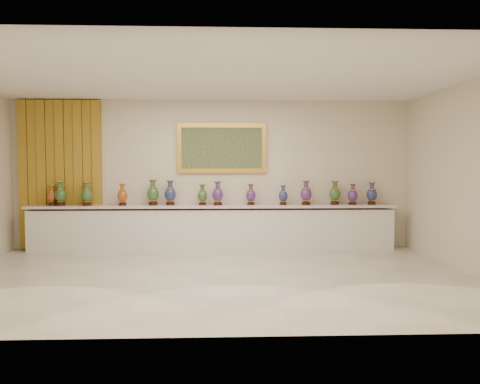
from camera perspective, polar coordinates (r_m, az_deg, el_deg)
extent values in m
plane|color=beige|center=(7.22, -3.70, -10.27)|extent=(8.00, 8.00, 0.00)
plane|color=beige|center=(9.52, -3.34, 2.14)|extent=(8.00, 0.00, 8.00)
plane|color=beige|center=(7.98, 26.32, 1.58)|extent=(0.00, 5.00, 5.00)
plane|color=white|center=(7.14, -3.80, 13.85)|extent=(8.00, 8.00, 0.00)
cube|color=gold|center=(9.99, -21.01, 1.98)|extent=(1.64, 0.14, 2.95)
cube|color=gold|center=(9.48, -2.24, 5.37)|extent=(1.80, 0.06, 1.00)
cube|color=#1C341A|center=(9.44, -2.24, 5.38)|extent=(1.62, 0.02, 0.82)
cube|color=white|center=(9.37, -3.35, -4.60)|extent=(7.20, 0.42, 0.81)
cube|color=silver|center=(9.30, -3.36, -1.75)|extent=(7.28, 0.48, 0.05)
cylinder|color=black|center=(9.89, -21.91, -1.42)|extent=(0.14, 0.14, 0.04)
cone|color=gold|center=(9.88, -21.92, -1.16)|extent=(0.12, 0.12, 0.03)
ellipsoid|color=maroon|center=(9.88, -21.93, -0.52)|extent=(0.24, 0.24, 0.23)
cylinder|color=gold|center=(9.87, -21.94, 0.06)|extent=(0.13, 0.13, 0.01)
cylinder|color=maroon|center=(9.87, -21.95, 0.35)|extent=(0.07, 0.07, 0.08)
cone|color=maroon|center=(9.87, -21.96, 0.69)|extent=(0.13, 0.13, 0.03)
cylinder|color=gold|center=(9.86, -21.96, 0.78)|extent=(0.13, 0.13, 0.01)
cylinder|color=black|center=(9.80, -21.01, -1.42)|extent=(0.17, 0.17, 0.05)
cone|color=gold|center=(9.79, -21.01, -1.11)|extent=(0.15, 0.15, 0.03)
ellipsoid|color=black|center=(9.78, -21.03, -0.34)|extent=(0.27, 0.27, 0.28)
cylinder|color=gold|center=(9.78, -21.04, 0.35)|extent=(0.15, 0.15, 0.01)
cylinder|color=black|center=(9.77, -21.05, 0.71)|extent=(0.09, 0.09, 0.10)
cone|color=black|center=(9.77, -21.06, 1.11)|extent=(0.15, 0.15, 0.04)
cylinder|color=gold|center=(9.77, -21.06, 1.22)|extent=(0.16, 0.16, 0.01)
cylinder|color=black|center=(9.63, -18.16, -1.45)|extent=(0.16, 0.16, 0.05)
cone|color=gold|center=(9.63, -18.16, -1.15)|extent=(0.14, 0.14, 0.03)
ellipsoid|color=black|center=(9.62, -18.18, -0.39)|extent=(0.22, 0.22, 0.27)
cylinder|color=gold|center=(9.61, -18.19, 0.29)|extent=(0.15, 0.15, 0.01)
cylinder|color=black|center=(9.61, -18.20, 0.64)|extent=(0.09, 0.09, 0.10)
cone|color=black|center=(9.61, -18.20, 1.04)|extent=(0.15, 0.15, 0.04)
cylinder|color=gold|center=(9.61, -18.20, 1.15)|extent=(0.15, 0.15, 0.01)
cylinder|color=black|center=(9.46, -14.13, -1.47)|extent=(0.15, 0.15, 0.04)
cone|color=gold|center=(9.46, -14.13, -1.19)|extent=(0.13, 0.13, 0.03)
ellipsoid|color=maroon|center=(9.45, -14.14, -0.48)|extent=(0.26, 0.26, 0.25)
cylinder|color=gold|center=(9.44, -14.15, 0.16)|extent=(0.14, 0.14, 0.01)
cylinder|color=maroon|center=(9.44, -14.15, 0.49)|extent=(0.08, 0.08, 0.09)
cone|color=maroon|center=(9.44, -14.16, 0.86)|extent=(0.14, 0.14, 0.03)
cylinder|color=gold|center=(9.44, -14.16, 0.96)|extent=(0.14, 0.14, 0.01)
cylinder|color=black|center=(9.42, -10.55, -1.43)|extent=(0.18, 0.18, 0.05)
cone|color=gold|center=(9.41, -10.55, -1.09)|extent=(0.16, 0.16, 0.03)
ellipsoid|color=black|center=(9.40, -10.56, -0.23)|extent=(0.26, 0.26, 0.30)
cylinder|color=gold|center=(9.40, -10.57, 0.53)|extent=(0.16, 0.16, 0.01)
cylinder|color=black|center=(9.39, -10.57, 0.92)|extent=(0.09, 0.09, 0.11)
cone|color=black|center=(9.39, -10.58, 1.37)|extent=(0.16, 0.16, 0.04)
cylinder|color=gold|center=(9.39, -10.58, 1.49)|extent=(0.17, 0.17, 0.01)
cylinder|color=black|center=(9.39, -8.49, -1.43)|extent=(0.17, 0.17, 0.05)
cone|color=gold|center=(9.38, -8.49, -1.10)|extent=(0.15, 0.15, 0.03)
ellipsoid|color=#0C1441|center=(9.37, -8.50, -0.27)|extent=(0.25, 0.25, 0.28)
cylinder|color=gold|center=(9.37, -8.50, 0.46)|extent=(0.16, 0.16, 0.01)
cylinder|color=#0C1441|center=(9.37, -8.51, 0.84)|extent=(0.09, 0.09, 0.10)
cone|color=#0C1441|center=(9.36, -8.51, 1.27)|extent=(0.16, 0.16, 0.04)
cylinder|color=gold|center=(9.36, -8.51, 1.39)|extent=(0.16, 0.16, 0.01)
cylinder|color=black|center=(9.32, -4.60, -1.46)|extent=(0.15, 0.15, 0.04)
cone|color=gold|center=(9.31, -4.60, -1.19)|extent=(0.13, 0.13, 0.03)
ellipsoid|color=black|center=(9.30, -4.60, -0.49)|extent=(0.23, 0.23, 0.24)
cylinder|color=gold|center=(9.30, -4.60, 0.14)|extent=(0.13, 0.13, 0.01)
cylinder|color=black|center=(9.30, -4.61, 0.46)|extent=(0.08, 0.08, 0.09)
cone|color=black|center=(9.29, -4.61, 0.82)|extent=(0.13, 0.13, 0.03)
cylinder|color=gold|center=(9.29, -4.61, 0.92)|extent=(0.13, 0.13, 0.01)
cylinder|color=black|center=(9.26, -2.72, -1.47)|extent=(0.17, 0.17, 0.05)
cone|color=gold|center=(9.25, -2.72, -1.15)|extent=(0.15, 0.15, 0.03)
ellipsoid|color=#28104E|center=(9.24, -2.73, -0.34)|extent=(0.26, 0.26, 0.28)
cylinder|color=gold|center=(9.24, -2.73, 0.39)|extent=(0.15, 0.15, 0.01)
cylinder|color=#28104E|center=(9.23, -2.73, 0.76)|extent=(0.09, 0.09, 0.10)
cone|color=#28104E|center=(9.23, -2.73, 1.18)|extent=(0.15, 0.15, 0.04)
cylinder|color=gold|center=(9.23, -2.73, 1.30)|extent=(0.16, 0.16, 0.01)
cylinder|color=black|center=(9.34, 1.32, -1.44)|extent=(0.15, 0.15, 0.04)
cone|color=gold|center=(9.33, 1.32, -1.16)|extent=(0.13, 0.13, 0.03)
ellipsoid|color=#28104E|center=(9.33, 1.32, -0.44)|extent=(0.26, 0.26, 0.24)
cylinder|color=gold|center=(9.32, 1.33, 0.19)|extent=(0.13, 0.13, 0.01)
cylinder|color=#28104E|center=(9.32, 1.33, 0.52)|extent=(0.08, 0.08, 0.09)
cone|color=#28104E|center=(9.31, 1.33, 0.90)|extent=(0.13, 0.13, 0.03)
cylinder|color=gold|center=(9.31, 1.33, 1.00)|extent=(0.14, 0.14, 0.01)
cylinder|color=black|center=(9.38, 5.27, -1.44)|extent=(0.14, 0.14, 0.04)
cone|color=gold|center=(9.37, 5.27, -1.18)|extent=(0.12, 0.12, 0.03)
ellipsoid|color=#0C1441|center=(9.37, 5.28, -0.51)|extent=(0.20, 0.20, 0.23)
cylinder|color=gold|center=(9.36, 5.28, 0.08)|extent=(0.13, 0.13, 0.01)
cylinder|color=#0C1441|center=(9.36, 5.28, 0.39)|extent=(0.07, 0.07, 0.08)
cone|color=#0C1441|center=(9.35, 5.28, 0.74)|extent=(0.13, 0.13, 0.03)
cylinder|color=gold|center=(9.35, 5.29, 0.83)|extent=(0.13, 0.13, 0.01)
cylinder|color=black|center=(9.42, 8.03, -1.41)|extent=(0.17, 0.17, 0.05)
cone|color=gold|center=(9.42, 8.03, -1.09)|extent=(0.15, 0.15, 0.03)
ellipsoid|color=#28104E|center=(9.41, 8.04, -0.27)|extent=(0.29, 0.29, 0.28)
cylinder|color=gold|center=(9.40, 8.05, 0.46)|extent=(0.16, 0.16, 0.01)
cylinder|color=#28104E|center=(9.40, 8.05, 0.84)|extent=(0.09, 0.09, 0.10)
cone|color=#28104E|center=(9.39, 8.05, 1.27)|extent=(0.16, 0.16, 0.04)
cylinder|color=gold|center=(9.39, 8.05, 1.38)|extent=(0.16, 0.16, 0.01)
cylinder|color=black|center=(9.59, 11.47, -1.36)|extent=(0.17, 0.17, 0.05)
cone|color=gold|center=(9.58, 11.47, -1.05)|extent=(0.15, 0.15, 0.03)
ellipsoid|color=black|center=(9.58, 11.48, -0.26)|extent=(0.27, 0.27, 0.28)
cylinder|color=gold|center=(9.57, 11.49, 0.44)|extent=(0.15, 0.15, 0.01)
cylinder|color=black|center=(9.57, 11.49, 0.81)|extent=(0.09, 0.09, 0.10)
cone|color=black|center=(9.56, 11.50, 1.22)|extent=(0.15, 0.15, 0.04)
cylinder|color=gold|center=(9.56, 11.50, 1.33)|extent=(0.16, 0.16, 0.01)
cylinder|color=black|center=(9.64, 13.55, -1.38)|extent=(0.15, 0.15, 0.04)
cone|color=gold|center=(9.64, 13.56, -1.11)|extent=(0.13, 0.13, 0.03)
ellipsoid|color=#28104E|center=(9.63, 13.57, -0.41)|extent=(0.21, 0.21, 0.25)
cylinder|color=gold|center=(9.62, 13.57, 0.21)|extent=(0.14, 0.14, 0.01)
cylinder|color=#28104E|center=(9.62, 13.58, 0.53)|extent=(0.08, 0.08, 0.09)
cone|color=#28104E|center=(9.62, 13.58, 0.89)|extent=(0.14, 0.14, 0.03)
cylinder|color=gold|center=(9.62, 13.59, 0.99)|extent=(0.14, 0.14, 0.01)
cylinder|color=black|center=(9.79, 15.75, -1.34)|extent=(0.16, 0.16, 0.04)
cone|color=gold|center=(9.78, 15.75, -1.05)|extent=(0.14, 0.14, 0.03)
ellipsoid|color=#0C1441|center=(9.78, 15.76, -0.32)|extent=(0.25, 0.25, 0.26)
cylinder|color=gold|center=(9.77, 15.77, 0.33)|extent=(0.14, 0.14, 0.01)
cylinder|color=#0C1441|center=(9.77, 15.78, 0.67)|extent=(0.08, 0.08, 0.09)
cone|color=#0C1441|center=(9.76, 15.79, 1.05)|extent=(0.14, 0.14, 0.03)
cylinder|color=gold|center=(9.76, 15.79, 1.15)|extent=(0.15, 0.15, 0.01)
cube|color=white|center=(9.46, -16.19, -1.63)|extent=(0.10, 0.06, 0.00)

